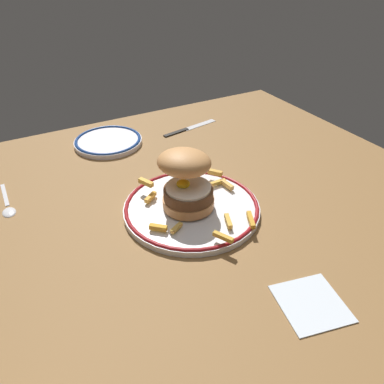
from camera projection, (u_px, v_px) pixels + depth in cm
name	position (u px, v px, depth cm)	size (l,w,h in cm)	color
ground_plane	(177.00, 224.00, 75.75)	(118.96, 102.26, 4.00)	brown
dinner_plate	(192.00, 208.00, 75.36)	(26.95, 26.95, 1.60)	silver
burger	(186.00, 178.00, 72.31)	(14.91, 14.83, 11.95)	tan
fries_pile	(198.00, 200.00, 74.74)	(21.01, 26.18, 2.87)	gold
side_plate	(108.00, 141.00, 99.83)	(17.55, 17.55, 1.60)	silver
knife	(186.00, 129.00, 107.56)	(17.98, 4.67, 0.70)	black
spoon	(8.00, 207.00, 76.32)	(2.62, 13.31, 0.90)	silver
napkin	(311.00, 303.00, 56.61)	(9.43, 9.74, 0.40)	silver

